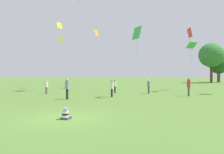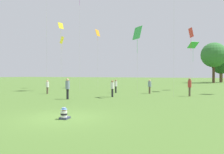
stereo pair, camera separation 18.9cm
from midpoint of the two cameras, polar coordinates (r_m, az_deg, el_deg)
The scene contains 16 objects.
ground_plane at distance 11.57m, azimuth -12.19°, elevation -10.32°, with size 300.00×300.00×0.00m, color #4C702D.
seated_toddler at distance 11.13m, azimuth -11.90°, elevation -9.51°, with size 0.44×0.52×0.58m.
person_standing_0 at distance 26.05m, azimuth 1.20°, elevation -2.10°, with size 0.45×0.45×1.59m.
person_standing_2 at distance 23.40m, azimuth 19.83°, elevation -2.06°, with size 0.46×0.46×1.84m.
person_standing_3 at distance 25.52m, azimuth 10.00°, elevation -2.16°, with size 0.43×0.43×1.62m.
person_standing_4 at distance 19.79m, azimuth -11.27°, elevation -2.54°, with size 0.54×0.54×1.85m.
person_standing_5 at distance 21.34m, azimuth 0.34°, elevation -2.64°, with size 0.42×0.42×1.64m.
person_standing_6 at distance 25.83m, azimuth -16.34°, elevation -2.24°, with size 0.50×0.50×1.54m.
kite_0 at distance 36.93m, azimuth -13.08°, elevation 12.43°, with size 0.45×1.05×10.57m.
kite_2 at distance 33.03m, azimuth 20.57°, elevation 7.64°, with size 1.64×1.60×6.75m.
kite_4 at distance 30.10m, azimuth 20.10°, elevation 10.55°, with size 0.74×1.20×8.13m.
kite_5 at distance 36.26m, azimuth -3.63°, elevation 11.13°, with size 0.39×1.13×9.53m.
kite_7 at distance 21.15m, azimuth 6.88°, elevation 11.11°, with size 1.15×1.06×6.74m.
kite_9 at distance 30.21m, azimuth -12.78°, elevation 9.10°, with size 0.59×1.01×7.26m.
distant_tree_0 at distance 69.01m, azimuth 26.68°, elevation 2.83°, with size 5.11×5.11×7.52m.
distant_tree_1 at distance 62.87m, azimuth 25.10°, elevation 5.22°, with size 6.43×6.43×10.53m.
Camera 2 is at (6.62, -9.26, 2.20)m, focal length 35.00 mm.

